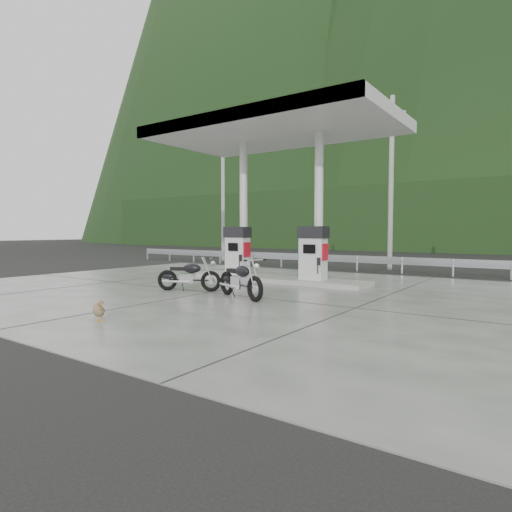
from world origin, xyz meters
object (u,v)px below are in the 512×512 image
Objects in this scene: gas_pump_left at (237,251)px; motorcycle_right at (240,280)px; gas_pump_right at (313,253)px; duck at (99,311)px; motorcycle_left at (189,276)px.

gas_pump_left is 0.90× the size of motorcycle_right.
gas_pump_right is 3.85m from motorcycle_right.
gas_pump_right is 0.90× the size of motorcycle_right.
gas_pump_right is at bearing 0.00° from gas_pump_left.
gas_pump_left is 3.20m from gas_pump_right.
gas_pump_right is 3.36× the size of duck.
gas_pump_right is at bearing 108.60° from duck.
gas_pump_left is 1.00× the size of gas_pump_right.
duck is at bearing -95.70° from gas_pump_right.
motorcycle_left is at bearing -122.72° from gas_pump_right.
motorcycle_right is (-0.22, -3.80, -0.58)m from gas_pump_right.
motorcycle_right is (2.08, -0.21, 0.03)m from motorcycle_left.
duck is at bearing -93.28° from motorcycle_left.
motorcycle_right is at bearing -51.87° from gas_pump_left.
motorcycle_right is at bearing -29.22° from motorcycle_left.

